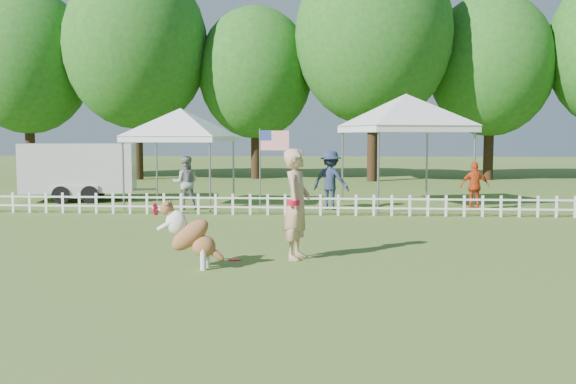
# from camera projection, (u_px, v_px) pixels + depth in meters

# --- Properties ---
(ground) EXTENTS (120.00, 120.00, 0.00)m
(ground) POSITION_uv_depth(u_px,v_px,m) (269.00, 264.00, 11.23)
(ground) COLOR #3E5C1D
(ground) RESTS_ON ground
(picket_fence) EXTENTS (22.00, 0.08, 0.60)m
(picket_fence) POSITION_uv_depth(u_px,v_px,m) (294.00, 205.00, 18.16)
(picket_fence) COLOR white
(picket_fence) RESTS_ON ground
(handler) EXTENTS (0.61, 0.81, 2.02)m
(handler) POSITION_uv_depth(u_px,v_px,m) (297.00, 204.00, 11.65)
(handler) COLOR tan
(handler) RESTS_ON ground
(dog) EXTENTS (1.14, 0.47, 1.14)m
(dog) POSITION_uv_depth(u_px,v_px,m) (191.00, 235.00, 10.84)
(dog) COLOR brown
(dog) RESTS_ON ground
(frisbee_on_turf) EXTENTS (0.24, 0.24, 0.02)m
(frisbee_on_turf) POSITION_uv_depth(u_px,v_px,m) (235.00, 259.00, 11.62)
(frisbee_on_turf) COLOR red
(frisbee_on_turf) RESTS_ON ground
(canopy_tent_left) EXTENTS (3.23, 3.23, 3.05)m
(canopy_tent_left) POSITION_uv_depth(u_px,v_px,m) (181.00, 159.00, 20.41)
(canopy_tent_left) COLOR white
(canopy_tent_left) RESTS_ON ground
(canopy_tent_right) EXTENTS (4.29, 4.29, 3.50)m
(canopy_tent_right) POSITION_uv_depth(u_px,v_px,m) (405.00, 152.00, 20.44)
(canopy_tent_right) COLOR white
(canopy_tent_right) RESTS_ON ground
(cargo_trailer) EXTENTS (4.94, 2.99, 2.03)m
(cargo_trailer) POSITION_uv_depth(u_px,v_px,m) (80.00, 172.00, 22.20)
(cargo_trailer) COLOR silver
(cargo_trailer) RESTS_ON ground
(flag_pole) EXTENTS (0.95, 0.27, 2.46)m
(flag_pole) POSITION_uv_depth(u_px,v_px,m) (260.00, 171.00, 18.83)
(flag_pole) COLOR gray
(flag_pole) RESTS_ON ground
(spectator_a) EXTENTS (0.90, 0.76, 1.63)m
(spectator_a) POSITION_uv_depth(u_px,v_px,m) (186.00, 183.00, 19.56)
(spectator_a) COLOR gray
(spectator_a) RESTS_ON ground
(spectator_b) EXTENTS (1.33, 1.07, 1.80)m
(spectator_b) POSITION_uv_depth(u_px,v_px,m) (331.00, 180.00, 19.57)
(spectator_b) COLOR #222C48
(spectator_b) RESTS_ON ground
(spectator_c) EXTENTS (0.87, 0.38, 1.47)m
(spectator_c) POSITION_uv_depth(u_px,v_px,m) (475.00, 186.00, 19.39)
(spectator_c) COLOR #D04218
(spectator_c) RESTS_ON ground
(tree_far_left) EXTENTS (6.60, 6.60, 11.00)m
(tree_far_left) POSITION_uv_depth(u_px,v_px,m) (28.00, 74.00, 33.70)
(tree_far_left) COLOR #215217
(tree_far_left) RESTS_ON ground
(tree_left) EXTENTS (7.40, 7.40, 12.00)m
(tree_left) POSITION_uv_depth(u_px,v_px,m) (136.00, 62.00, 32.72)
(tree_left) COLOR #215217
(tree_left) RESTS_ON ground
(tree_center_left) EXTENTS (6.00, 6.00, 9.80)m
(tree_center_left) POSITION_uv_depth(u_px,v_px,m) (255.00, 85.00, 33.38)
(tree_center_left) COLOR #215217
(tree_center_left) RESTS_ON ground
(tree_center_right) EXTENTS (7.60, 7.60, 12.60)m
(tree_center_right) POSITION_uv_depth(u_px,v_px,m) (373.00, 53.00, 31.33)
(tree_center_right) COLOR #215217
(tree_center_right) RESTS_ON ground
(tree_right) EXTENTS (6.20, 6.20, 10.40)m
(tree_right) POSITION_uv_depth(u_px,v_px,m) (490.00, 78.00, 32.48)
(tree_right) COLOR #215217
(tree_right) RESTS_ON ground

